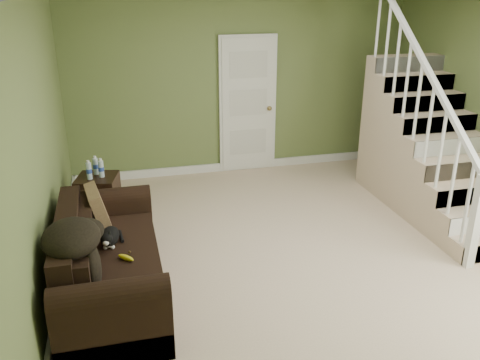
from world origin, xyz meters
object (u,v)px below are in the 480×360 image
sofa (107,265)px  cat (110,237)px  banana (126,258)px  side_table (99,197)px

sofa → cat: 0.26m
cat → banana: 0.34m
sofa → side_table: 1.69m
banana → cat: bearing=66.0°
sofa → cat: sofa is taller
cat → banana: bearing=-58.1°
cat → sofa: bearing=-100.8°
sofa → banana: size_ratio=11.73×
banana → side_table: bearing=52.3°
sofa → banana: 0.29m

